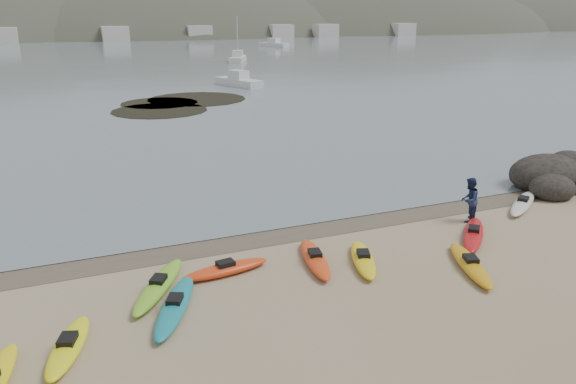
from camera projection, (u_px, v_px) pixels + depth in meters
name	position (u px, v px, depth m)	size (l,w,h in m)	color
ground	(288.00, 228.00, 22.10)	(600.00, 600.00, 0.00)	tan
wet_sand	(291.00, 231.00, 21.83)	(60.00, 60.00, 0.00)	brown
water	(58.00, 27.00, 284.85)	(1200.00, 1200.00, 0.00)	slate
kayaks	(309.00, 271.00, 18.07)	(22.99, 8.14, 0.34)	#E94414
person_east	(469.00, 200.00, 22.56)	(0.89, 0.69, 1.83)	navy
rock_cluster	(559.00, 181.00, 27.27)	(5.44, 4.03, 1.92)	black
kelp_mats	(177.00, 104.00, 51.28)	(13.25, 13.84, 0.04)	black
moored_boats	(52.00, 63.00, 84.99)	(88.55, 71.46, 1.39)	silver
far_hills	(184.00, 77.00, 211.50)	(550.00, 135.00, 80.00)	#384235
far_town	(99.00, 34.00, 150.70)	(199.00, 5.00, 4.00)	beige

